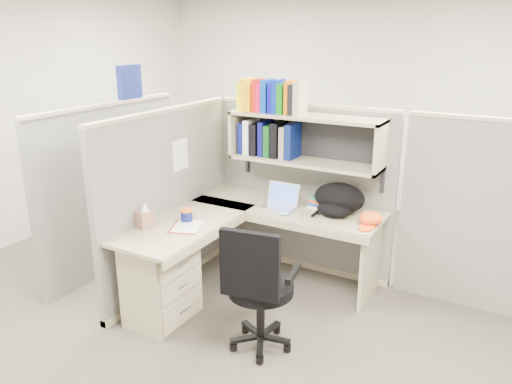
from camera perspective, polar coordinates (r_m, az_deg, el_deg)
The scene contains 14 objects.
ground at distance 4.41m, azimuth 0.05°, elevation -12.82°, with size 6.00×6.00×0.00m, color #363229.
room_shell at distance 3.85m, azimuth 0.06°, elevation 8.39°, with size 6.00×6.00×6.00m.
cubicle at distance 4.57m, azimuth -1.17°, elevation 0.77°, with size 3.79×1.84×1.95m.
desk at distance 4.19m, azimuth -6.80°, elevation -7.91°, with size 1.74×1.75×0.73m.
laptop at distance 4.49m, azimuth 2.61°, elevation -0.52°, with size 0.30×0.30×0.22m, color silver, non-canonical shape.
backpack at distance 4.38m, azimuth 9.23°, elevation -0.87°, with size 0.45×0.35×0.27m, color black, non-canonical shape.
orange_cap at distance 4.23m, azimuth 12.99°, elevation -2.94°, with size 0.19×0.22×0.10m, color #FD5116, non-canonical shape.
snack_canister at distance 4.24m, azimuth -7.93°, elevation -2.60°, with size 0.10×0.10×0.10m.
tissue_box at distance 4.16m, azimuth -12.59°, elevation -2.54°, with size 0.13×0.13×0.21m, color #996C56, non-canonical shape.
mouse at distance 4.34m, azimuth 3.22°, elevation -2.42°, with size 0.10×0.07×0.04m, color #96B0D5.
paper_cup at distance 4.72m, azimuth 3.73°, elevation -0.33°, with size 0.07×0.07×0.10m, color white.
book_stack at distance 4.58m, azimuth 7.40°, elevation -0.99°, with size 0.16×0.22×0.11m, color gray, non-canonical shape.
loose_paper at distance 4.14m, azimuth -7.82°, elevation -3.87°, with size 0.22×0.29×0.00m, color silver, non-canonical shape.
task_chair at distance 3.69m, azimuth 0.30°, elevation -13.03°, with size 0.56×0.52×1.01m.
Camera 1 is at (1.86, -3.31, 2.26)m, focal length 35.00 mm.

